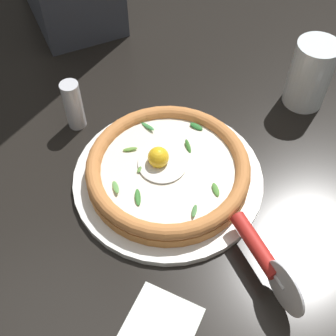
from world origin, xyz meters
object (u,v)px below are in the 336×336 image
object	(u,v)px
drinking_glass	(309,78)
pepper_shaker	(73,105)
pizza_cutter	(263,256)
pizza	(168,169)

from	to	relation	value
drinking_glass	pepper_shaker	world-z (taller)	drinking_glass
pizza_cutter	pepper_shaker	xyz separation A→B (m)	(-0.32, -0.24, 0.01)
pizza_cutter	pepper_shaker	world-z (taller)	pepper_shaker
pepper_shaker	pizza_cutter	bearing A→B (deg)	36.95
pizza	drinking_glass	bearing A→B (deg)	117.13
pizza_cutter	drinking_glass	distance (m)	0.37
pizza	pizza_cutter	xyz separation A→B (m)	(0.17, 0.10, 0.01)
pizza_cutter	pepper_shaker	distance (m)	0.41
pizza_cutter	drinking_glass	world-z (taller)	drinking_glass
pizza_cutter	pepper_shaker	bearing A→B (deg)	-143.05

